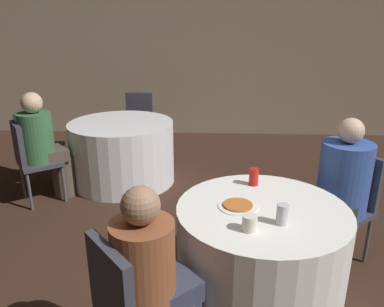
# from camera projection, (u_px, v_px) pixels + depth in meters

# --- Properties ---
(ground_plane) EXTENTS (16.00, 16.00, 0.00)m
(ground_plane) POSITION_uv_depth(u_px,v_px,m) (241.00, 306.00, 2.52)
(ground_plane) COLOR #382319
(wall_back) EXTENTS (16.00, 0.06, 2.80)m
(wall_back) POSITION_uv_depth(u_px,v_px,m) (224.00, 49.00, 5.98)
(wall_back) COLOR gray
(wall_back) RESTS_ON ground_plane
(table_near) EXTENTS (1.08, 1.08, 0.72)m
(table_near) POSITION_uv_depth(u_px,v_px,m) (260.00, 258.00, 2.43)
(table_near) COLOR white
(table_near) RESTS_ON ground_plane
(table_far) EXTENTS (1.20, 1.20, 0.72)m
(table_far) POSITION_uv_depth(u_px,v_px,m) (123.00, 152.00, 4.39)
(table_far) COLOR white
(table_far) RESTS_ON ground_plane
(chair_near_southwest) EXTENTS (0.56, 0.56, 0.87)m
(chair_near_southwest) POSITION_uv_depth(u_px,v_px,m) (129.00, 302.00, 1.82)
(chair_near_southwest) COLOR #383842
(chair_near_southwest) RESTS_ON ground_plane
(chair_near_northeast) EXTENTS (0.56, 0.56, 0.87)m
(chair_near_northeast) POSITION_uv_depth(u_px,v_px,m) (348.00, 198.00, 2.90)
(chair_near_northeast) COLOR #383842
(chair_near_northeast) RESTS_ON ground_plane
(chair_far_southwest) EXTENTS (0.56, 0.56, 0.87)m
(chair_far_southwest) POSITION_uv_depth(u_px,v_px,m) (30.00, 156.00, 3.81)
(chair_far_southwest) COLOR #383842
(chair_far_southwest) RESTS_ON ground_plane
(chair_far_north) EXTENTS (0.41, 0.41, 0.87)m
(chair_far_north) POSITION_uv_depth(u_px,v_px,m) (139.00, 118.00, 5.29)
(chair_far_north) COLOR #383842
(chair_far_north) RESTS_ON ground_plane
(chair_far_west) EXTENTS (0.43, 0.43, 0.87)m
(chair_far_west) POSITION_uv_depth(u_px,v_px,m) (34.00, 140.00, 4.31)
(chair_far_west) COLOR #383842
(chair_far_west) RESTS_ON ground_plane
(person_green_jacket) EXTENTS (0.48, 0.45, 1.16)m
(person_green_jacket) POSITION_uv_depth(u_px,v_px,m) (45.00, 147.00, 3.87)
(person_green_jacket) COLOR #4C4238
(person_green_jacket) RESTS_ON ground_plane
(person_floral_shirt) EXTENTS (0.46, 0.45, 1.11)m
(person_floral_shirt) POSITION_uv_depth(u_px,v_px,m) (158.00, 283.00, 1.91)
(person_floral_shirt) COLOR #33384C
(person_floral_shirt) RESTS_ON ground_plane
(person_blue_shirt) EXTENTS (0.51, 0.49, 1.17)m
(person_blue_shirt) POSITION_uv_depth(u_px,v_px,m) (337.00, 193.00, 2.79)
(person_blue_shirt) COLOR #282828
(person_blue_shirt) RESTS_ON ground_plane
(pizza_plate_near) EXTENTS (0.25, 0.25, 0.02)m
(pizza_plate_near) POSITION_uv_depth(u_px,v_px,m) (238.00, 205.00, 2.32)
(pizza_plate_near) COLOR white
(pizza_plate_near) RESTS_ON table_near
(soda_can_red) EXTENTS (0.07, 0.07, 0.12)m
(soda_can_red) POSITION_uv_depth(u_px,v_px,m) (254.00, 177.00, 2.61)
(soda_can_red) COLOR red
(soda_can_red) RESTS_ON table_near
(soda_can_silver) EXTENTS (0.07, 0.07, 0.12)m
(soda_can_silver) POSITION_uv_depth(u_px,v_px,m) (282.00, 214.00, 2.11)
(soda_can_silver) COLOR silver
(soda_can_silver) RESTS_ON table_near
(cup_near) EXTENTS (0.08, 0.08, 0.09)m
(cup_near) POSITION_uv_depth(u_px,v_px,m) (250.00, 223.00, 2.04)
(cup_near) COLOR silver
(cup_near) RESTS_ON table_near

